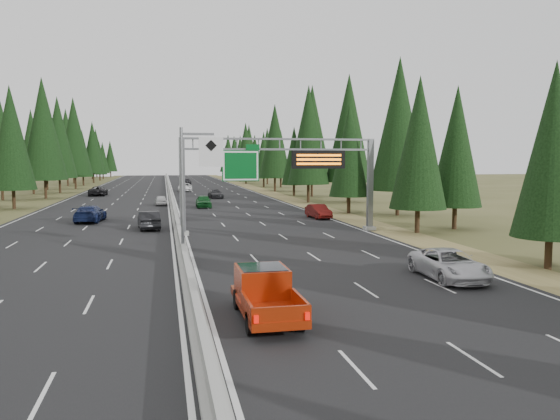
# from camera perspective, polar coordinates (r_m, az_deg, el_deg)

# --- Properties ---
(road) EXTENTS (32.00, 260.00, 0.08)m
(road) POSITION_cam_1_polar(r_m,az_deg,el_deg) (89.23, -11.33, 1.27)
(road) COLOR black
(road) RESTS_ON ground
(shoulder_right) EXTENTS (3.60, 260.00, 0.06)m
(shoulder_right) POSITION_cam_1_polar(r_m,az_deg,el_deg) (91.21, -0.07, 1.45)
(shoulder_right) COLOR olive
(shoulder_right) RESTS_ON ground
(shoulder_left) EXTENTS (3.60, 260.00, 0.06)m
(shoulder_left) POSITION_cam_1_polar(r_m,az_deg,el_deg) (90.78, -22.63, 1.02)
(shoulder_left) COLOR #434520
(shoulder_left) RESTS_ON ground
(median_barrier) EXTENTS (0.70, 260.00, 0.85)m
(median_barrier) POSITION_cam_1_polar(r_m,az_deg,el_deg) (89.21, -11.33, 1.51)
(median_barrier) COLOR gray
(median_barrier) RESTS_ON road
(sign_gantry) EXTENTS (16.75, 0.98, 7.80)m
(sign_gantry) POSITION_cam_1_polar(r_m,az_deg,el_deg) (45.04, 0.79, 4.20)
(sign_gantry) COLOR slate
(sign_gantry) RESTS_ON road
(hov_sign_pole) EXTENTS (2.80, 0.50, 8.00)m
(hov_sign_pole) POSITION_cam_1_polar(r_m,az_deg,el_deg) (34.06, -9.23, 2.88)
(hov_sign_pole) COLOR slate
(hov_sign_pole) RESTS_ON road
(tree_row_right) EXTENTS (12.16, 243.45, 18.40)m
(tree_row_right) POSITION_cam_1_polar(r_m,az_deg,el_deg) (78.17, 5.31, 7.29)
(tree_row_right) COLOR black
(tree_row_right) RESTS_ON ground
(tree_row_left) EXTENTS (12.19, 239.51, 19.00)m
(tree_row_left) POSITION_cam_1_polar(r_m,az_deg,el_deg) (84.11, -26.43, 6.84)
(tree_row_left) COLOR black
(tree_row_left) RESTS_ON ground
(silver_minivan) EXTENTS (2.65, 5.45, 1.49)m
(silver_minivan) POSITION_cam_1_polar(r_m,az_deg,el_deg) (29.06, 17.26, -5.44)
(silver_minivan) COLOR silver
(silver_minivan) RESTS_ON road
(red_pickup) EXTENTS (2.03, 5.67, 1.85)m
(red_pickup) POSITION_cam_1_polar(r_m,az_deg,el_deg) (21.29, -1.69, -8.32)
(red_pickup) COLOR black
(red_pickup) RESTS_ON road
(car_ahead_green) EXTENTS (1.91, 4.65, 1.58)m
(car_ahead_green) POSITION_cam_1_polar(r_m,az_deg,el_deg) (69.90, -8.00, 0.92)
(car_ahead_green) COLOR #114B1C
(car_ahead_green) RESTS_ON road
(car_ahead_dkred) EXTENTS (1.86, 4.48, 1.44)m
(car_ahead_dkred) POSITION_cam_1_polar(r_m,az_deg,el_deg) (56.48, 4.03, -0.14)
(car_ahead_dkred) COLOR #60100D
(car_ahead_dkred) RESTS_ON road
(car_ahead_dkgrey) EXTENTS (2.28, 4.79, 1.35)m
(car_ahead_dkgrey) POSITION_cam_1_polar(r_m,az_deg,el_deg) (86.44, -6.75, 1.68)
(car_ahead_dkgrey) COLOR black
(car_ahead_dkgrey) RESTS_ON road
(car_ahead_white) EXTENTS (2.91, 5.77, 1.56)m
(car_ahead_white) POSITION_cam_1_polar(r_m,az_deg,el_deg) (105.92, -9.87, 2.35)
(car_ahead_white) COLOR white
(car_ahead_white) RESTS_ON road
(car_ahead_far) EXTENTS (2.32, 4.90, 1.62)m
(car_ahead_far) POSITION_cam_1_polar(r_m,az_deg,el_deg) (134.79, -9.75, 2.97)
(car_ahead_far) COLOR black
(car_ahead_far) RESTS_ON road
(car_onc_near) EXTENTS (2.15, 4.93, 1.58)m
(car_onc_near) POSITION_cam_1_polar(r_m,az_deg,el_deg) (48.88, -13.55, -1.03)
(car_onc_near) COLOR black
(car_onc_near) RESTS_ON road
(car_onc_blue) EXTENTS (2.81, 5.82, 1.63)m
(car_onc_blue) POSITION_cam_1_polar(r_m,az_deg,el_deg) (56.15, -19.23, -0.35)
(car_onc_blue) COLOR navy
(car_onc_blue) RESTS_ON road
(car_onc_white) EXTENTS (1.69, 3.94, 1.33)m
(car_onc_white) POSITION_cam_1_polar(r_m,az_deg,el_deg) (74.18, -12.34, 1.00)
(car_onc_white) COLOR #BDBDBD
(car_onc_white) RESTS_ON road
(car_onc_far) EXTENTS (2.76, 5.81, 1.60)m
(car_onc_far) POSITION_cam_1_polar(r_m,az_deg,el_deg) (96.91, -18.47, 1.91)
(car_onc_far) COLOR black
(car_onc_far) RESTS_ON road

